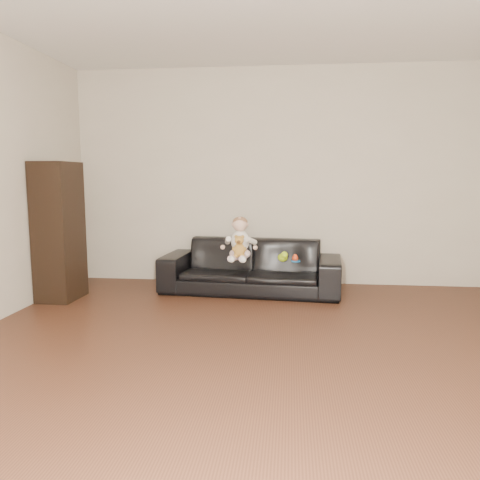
# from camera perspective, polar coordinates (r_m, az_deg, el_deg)

# --- Properties ---
(floor) EXTENTS (5.50, 5.50, 0.00)m
(floor) POSITION_cam_1_polar(r_m,az_deg,el_deg) (3.24, 3.41, -15.96)
(floor) COLOR #482819
(floor) RESTS_ON ground
(wall_back) EXTENTS (5.00, 0.00, 5.00)m
(wall_back) POSITION_cam_1_polar(r_m,az_deg,el_deg) (5.72, 4.87, 7.66)
(wall_back) COLOR #BAB09C
(wall_back) RESTS_ON ground
(wall_front) EXTENTS (5.00, 0.00, 5.00)m
(wall_front) POSITION_cam_1_polar(r_m,az_deg,el_deg) (0.25, -25.81, 7.38)
(wall_front) COLOR #BAB09C
(wall_front) RESTS_ON ground
(sofa) EXTENTS (2.06, 0.94, 0.58)m
(sofa) POSITION_cam_1_polar(r_m,az_deg,el_deg) (5.33, 1.35, -3.21)
(sofa) COLOR black
(sofa) RESTS_ON floor
(cabinet) EXTENTS (0.38, 0.51, 1.46)m
(cabinet) POSITION_cam_1_polar(r_m,az_deg,el_deg) (5.30, -21.20, 0.97)
(cabinet) COLOR black
(cabinet) RESTS_ON floor
(shelf_item) EXTENTS (0.19, 0.25, 0.28)m
(shelf_item) POSITION_cam_1_polar(r_m,az_deg,el_deg) (5.26, -21.18, 4.52)
(shelf_item) COLOR silver
(shelf_item) RESTS_ON cabinet
(baby) EXTENTS (0.34, 0.42, 0.48)m
(baby) POSITION_cam_1_polar(r_m,az_deg,el_deg) (5.18, -0.02, -0.11)
(baby) COLOR #FCD5D6
(baby) RESTS_ON sofa
(teddy_bear) EXTENTS (0.15, 0.15, 0.24)m
(teddy_bear) POSITION_cam_1_polar(r_m,az_deg,el_deg) (5.04, -0.08, -0.79)
(teddy_bear) COLOR #B48333
(teddy_bear) RESTS_ON sofa
(toy_green) EXTENTS (0.14, 0.16, 0.09)m
(toy_green) POSITION_cam_1_polar(r_m,az_deg,el_deg) (5.11, 5.22, -2.14)
(toy_green) COLOR #A0CB17
(toy_green) RESTS_ON sofa
(toy_rattle) EXTENTS (0.09, 0.09, 0.07)m
(toy_rattle) POSITION_cam_1_polar(r_m,az_deg,el_deg) (5.14, 6.73, -2.23)
(toy_rattle) COLOR red
(toy_rattle) RESTS_ON sofa
(toy_blue_disc) EXTENTS (0.13, 0.13, 0.01)m
(toy_blue_disc) POSITION_cam_1_polar(r_m,az_deg,el_deg) (5.12, 6.82, -2.58)
(toy_blue_disc) COLOR blue
(toy_blue_disc) RESTS_ON sofa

